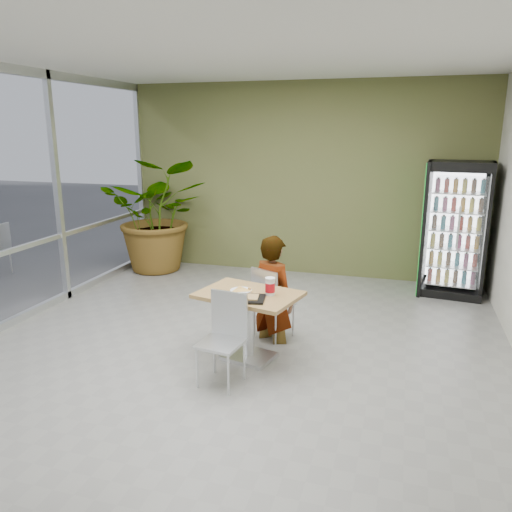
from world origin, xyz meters
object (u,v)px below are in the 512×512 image
Objects in this scene: seated_woman at (273,300)px; beverage_fridge at (455,229)px; cafeteria_tray at (245,299)px; dining_table at (249,312)px; potted_plant at (159,215)px; chair_near at (225,330)px; chair_far at (269,298)px; soda_cup at (270,287)px.

beverage_fridge reaches higher than seated_woman.
cafeteria_tray is (-0.08, -0.81, 0.28)m from seated_woman.
dining_table is 0.59× the size of potted_plant.
dining_table is 0.61m from seated_woman.
seated_woman is 3.25m from beverage_fridge.
seated_woman is at bearing -41.19° from potted_plant.
seated_woman is (0.19, 1.12, -0.04)m from chair_near.
dining_table is at bearing -48.91° from potted_plant.
dining_table is 0.57m from chair_far.
potted_plant reaches higher than soda_cup.
seated_woman is 3.92× the size of cafeteria_tray.
potted_plant is (-2.79, 2.93, 0.14)m from soda_cup.
chair_near is 0.46× the size of potted_plant.
cafeteria_tray is at bearing -82.67° from dining_table.
beverage_fridge is 1.01× the size of potted_plant.
dining_table is 1.31× the size of chair_near.
seated_woman is at bearing 88.30° from chair_near.
soda_cup is (0.16, -0.56, 0.33)m from chair_far.
chair_far is 3.57m from potted_plant.
beverage_fridge is at bearing -106.46° from seated_woman.
chair_near is 2.25× the size of cafeteria_tray.
soda_cup is at bearing 67.17° from chair_near.
chair_far is at bearing 105.96° from soda_cup.
chair_near reaches higher than cafeteria_tray.
cafeteria_tray is at bearing -118.38° from beverage_fridge.
soda_cup is at bearing 127.08° from seated_woman.
soda_cup is at bearing 131.52° from chair_far.
potted_plant is (-2.56, 2.94, 0.45)m from dining_table.
cafeteria_tray is at bearing 78.80° from chair_near.
soda_cup is 4.05m from potted_plant.
beverage_fridge reaches higher than cafeteria_tray.
beverage_fridge is at bearing 0.59° from potted_plant.
beverage_fridge is (2.26, 2.99, 0.46)m from dining_table.
chair_far is at bearing 82.78° from dining_table.
chair_near is (-0.08, -0.52, -0.01)m from dining_table.
beverage_fridge is at bearing 52.84° from dining_table.
seated_woman is at bearing -125.47° from beverage_fridge.
chair_far is at bearing 86.77° from cafeteria_tray.
chair_near is at bearing 107.65° from chair_far.
chair_far is at bearing 65.26° from seated_woman.
chair_near is 1.14m from seated_woman.
potted_plant is at bearing 133.61° from chair_near.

